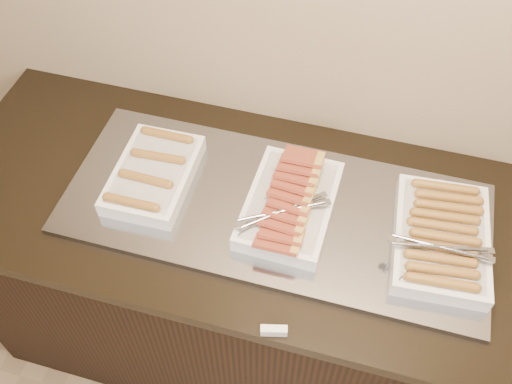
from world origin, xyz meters
TOP-DOWN VIEW (x-y plane):
  - counter at (0.00, 2.13)m, footprint 2.06×0.76m
  - warming_tray at (-0.03, 2.13)m, footprint 1.20×0.50m
  - dish_left at (-0.39, 2.13)m, footprint 0.22×0.33m
  - dish_center at (0.01, 2.13)m, footprint 0.26×0.37m
  - dish_right at (0.43, 2.13)m, footprint 0.28×0.38m
  - label_holder at (0.06, 1.77)m, footprint 0.07×0.04m

SIDE VIEW (x-z plane):
  - counter at x=0.00m, z-range 0.00..0.90m
  - warming_tray at x=-0.03m, z-range 0.90..0.92m
  - label_holder at x=0.06m, z-range 0.90..0.93m
  - dish_left at x=-0.39m, z-range 0.91..0.98m
  - dish_right at x=0.43m, z-range 0.91..0.99m
  - dish_center at x=0.01m, z-range 0.91..1.00m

